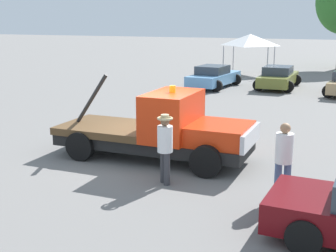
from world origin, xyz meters
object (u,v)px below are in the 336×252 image
(parked_car_skyblue, at_px, (214,77))
(parked_car_olive, at_px, (278,77))
(person_at_hood, at_px, (165,143))
(traffic_cone, at_px, (235,135))
(person_near_truck, at_px, (284,156))
(tow_truck, at_px, (164,130))
(canopy_tent_white, at_px, (250,40))

(parked_car_skyblue, bearing_deg, parked_car_olive, -66.14)
(person_at_hood, xyz_separation_m, traffic_cone, (0.78, 4.62, -0.82))
(person_near_truck, bearing_deg, tow_truck, 35.33)
(person_near_truck, xyz_separation_m, traffic_cone, (-2.18, 4.60, -0.81))
(person_near_truck, bearing_deg, parked_car_olive, -19.41)
(tow_truck, bearing_deg, parked_car_olive, 87.63)
(canopy_tent_white, height_order, traffic_cone, canopy_tent_white)
(tow_truck, relative_size, traffic_cone, 10.99)
(person_at_hood, relative_size, traffic_cone, 3.32)
(tow_truck, xyz_separation_m, person_at_hood, (0.80, -1.94, 0.17))
(tow_truck, bearing_deg, canopy_tent_white, 96.53)
(traffic_cone, bearing_deg, parked_car_skyblue, 108.76)
(tow_truck, distance_m, traffic_cone, 3.18)
(person_near_truck, bearing_deg, canopy_tent_white, -14.61)
(parked_car_skyblue, bearing_deg, tow_truck, -162.62)
(person_at_hood, distance_m, parked_car_olive, 17.81)
(parked_car_skyblue, distance_m, canopy_tent_white, 7.53)
(parked_car_skyblue, relative_size, traffic_cone, 8.70)
(parked_car_olive, bearing_deg, parked_car_skyblue, 108.17)
(parked_car_skyblue, bearing_deg, canopy_tent_white, 1.96)
(parked_car_olive, distance_m, canopy_tent_white, 7.11)
(person_at_hood, bearing_deg, canopy_tent_white, -129.18)
(parked_car_olive, xyz_separation_m, traffic_cone, (0.41, -13.18, -0.39))
(traffic_cone, bearing_deg, tow_truck, -120.47)
(tow_truck, height_order, person_at_hood, tow_truck)
(parked_car_skyblue, height_order, traffic_cone, parked_car_skyblue)
(canopy_tent_white, bearing_deg, person_near_truck, -76.93)
(tow_truck, bearing_deg, person_at_hood, -65.72)
(parked_car_skyblue, relative_size, parked_car_olive, 1.04)
(person_at_hood, height_order, parked_car_skyblue, person_at_hood)
(parked_car_skyblue, relative_size, canopy_tent_white, 1.48)
(tow_truck, height_order, parked_car_olive, tow_truck)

